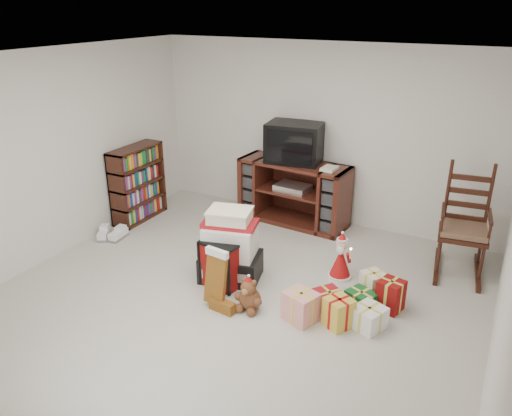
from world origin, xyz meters
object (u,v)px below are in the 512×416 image
at_px(tv_stand, 294,192).
at_px(red_suitcase, 220,264).
at_px(mrs_claus_figurine, 214,236).
at_px(crt_television, 294,143).
at_px(teddy_bear, 249,296).
at_px(sneaker_pair, 111,234).
at_px(bookshelf, 138,185).
at_px(gift_pile, 230,249).
at_px(gift_cluster, 350,301).
at_px(rocking_chair, 463,234).
at_px(santa_figurine, 341,260).

relative_size(tv_stand, red_suitcase, 2.52).
distance_m(mrs_claus_figurine, crt_television, 1.73).
height_order(teddy_bear, sneaker_pair, teddy_bear).
relative_size(tv_stand, bookshelf, 1.48).
height_order(tv_stand, mrs_claus_figurine, tv_stand).
distance_m(gift_pile, crt_television, 2.01).
bearing_deg(crt_television, gift_cluster, -59.59).
bearing_deg(tv_stand, rocking_chair, -4.39).
bearing_deg(rocking_chair, sneaker_pair, -169.97).
relative_size(rocking_chair, sneaker_pair, 3.17).
height_order(bookshelf, mrs_claus_figurine, bookshelf).
relative_size(rocking_chair, mrs_claus_figurine, 2.48).
bearing_deg(gift_cluster, tv_stand, 128.32).
relative_size(gift_pile, teddy_bear, 2.33).
height_order(bookshelf, santa_figurine, bookshelf).
height_order(tv_stand, rocking_chair, rocking_chair).
relative_size(red_suitcase, sneaker_pair, 1.51).
bearing_deg(bookshelf, tv_stand, 24.78).
relative_size(bookshelf, rocking_chair, 0.81).
distance_m(tv_stand, sneaker_pair, 2.59).
xyz_separation_m(red_suitcase, santa_figurine, (1.12, 0.81, -0.06)).
relative_size(teddy_bear, gift_cluster, 0.31).
height_order(gift_pile, santa_figurine, gift_pile).
bearing_deg(bookshelf, gift_pile, -22.74).
xyz_separation_m(gift_pile, red_suitcase, (-0.01, -0.22, -0.09)).
bearing_deg(santa_figurine, red_suitcase, -144.09).
height_order(tv_stand, santa_figurine, tv_stand).
xyz_separation_m(tv_stand, gift_pile, (0.02, -1.80, -0.08)).
relative_size(tv_stand, mrs_claus_figurine, 2.97).
bearing_deg(bookshelf, rocking_chair, 7.63).
bearing_deg(mrs_claus_figurine, teddy_bear, -42.43).
distance_m(red_suitcase, gift_cluster, 1.46).
bearing_deg(santa_figurine, tv_stand, 133.08).
xyz_separation_m(rocking_chair, teddy_bear, (-1.80, -1.91, -0.30)).
bearing_deg(teddy_bear, rocking_chair, 46.65).
xyz_separation_m(rocking_chair, crt_television, (-2.35, 0.39, 0.71)).
bearing_deg(gift_cluster, bookshelf, 165.63).
xyz_separation_m(sneaker_pair, crt_television, (1.92, 1.70, 1.11)).
bearing_deg(gift_cluster, crt_television, 128.34).
bearing_deg(teddy_bear, santa_figurine, 59.82).
height_order(bookshelf, rocking_chair, rocking_chair).
relative_size(red_suitcase, crt_television, 0.79).
height_order(teddy_bear, crt_television, crt_television).
distance_m(teddy_bear, crt_television, 2.57).
xyz_separation_m(gift_pile, gift_cluster, (1.44, -0.03, -0.23)).
xyz_separation_m(bookshelf, crt_television, (2.01, 0.98, 0.65)).
height_order(tv_stand, teddy_bear, tv_stand).
xyz_separation_m(gift_pile, mrs_claus_figurine, (-0.54, 0.48, -0.16)).
relative_size(tv_stand, gift_pile, 1.92).
distance_m(santa_figurine, gift_cluster, 0.71).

